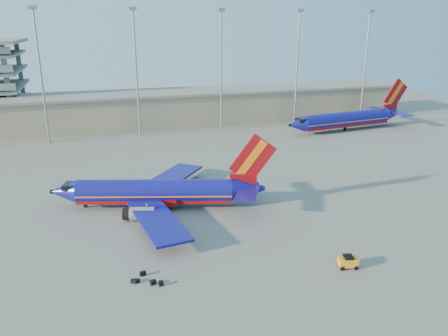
{
  "coord_description": "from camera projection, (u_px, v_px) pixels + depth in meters",
  "views": [
    {
      "loc": [
        -16.54,
        -55.3,
        24.67
      ],
      "look_at": [
        2.72,
        5.17,
        4.0
      ],
      "focal_mm": 35.0,
      "sensor_mm": 36.0,
      "label": 1
    }
  ],
  "objects": [
    {
      "name": "ground",
      "position": [
        217.0,
        207.0,
        62.51
      ],
      "size": [
        220.0,
        220.0,
        0.0
      ],
      "primitive_type": "plane",
      "color": "slate",
      "rests_on": "ground"
    },
    {
      "name": "terminal_building",
      "position": [
        190.0,
        106.0,
        116.61
      ],
      "size": [
        122.0,
        16.0,
        8.5
      ],
      "color": "gray",
      "rests_on": "ground"
    },
    {
      "name": "light_mast_row",
      "position": [
        180.0,
        59.0,
        100.2
      ],
      "size": [
        101.6,
        1.6,
        28.65
      ],
      "color": "gray",
      "rests_on": "ground"
    },
    {
      "name": "aircraft_main",
      "position": [
        160.0,
        192.0,
        61.78
      ],
      "size": [
        30.97,
        29.33,
        10.77
      ],
      "rotation": [
        0.0,
        0.0,
        -0.29
      ],
      "color": "navy",
      "rests_on": "ground"
    },
    {
      "name": "aircraft_second",
      "position": [
        349.0,
        119.0,
        108.05
      ],
      "size": [
        35.7,
        13.83,
        12.11
      ],
      "rotation": [
        0.0,
        0.0,
        0.12
      ],
      "color": "navy",
      "rests_on": "ground"
    },
    {
      "name": "baggage_tug",
      "position": [
        348.0,
        261.0,
        46.57
      ],
      "size": [
        2.22,
        1.63,
        1.44
      ],
      "rotation": [
        0.0,
        0.0,
        -0.23
      ],
      "color": "orange",
      "rests_on": "ground"
    },
    {
      "name": "luggage_pile",
      "position": [
        146.0,
        280.0,
        44.12
      ],
      "size": [
        3.12,
        2.87,
        0.49
      ],
      "color": "black",
      "rests_on": "ground"
    }
  ]
}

